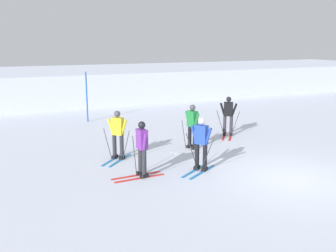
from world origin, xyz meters
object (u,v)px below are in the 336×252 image
Objects in this scene: skier_blue at (201,143)px; skier_green at (192,125)px; skier_black at (228,115)px; skier_purple at (142,147)px; trail_marker_pole at (87,97)px; skier_yellow at (118,133)px.

skier_blue is 1.00× the size of skier_green.
skier_blue is at bearing -132.92° from skier_black.
skier_purple is (-5.24, -3.36, 0.00)m from skier_black.
skier_green is at bearing 68.58° from skier_blue.
skier_blue is at bearing -111.42° from skier_green.
trail_marker_pole reaches higher than skier_green.
skier_blue is at bearing -47.95° from skier_yellow.
skier_green is at bearing 1.84° from skier_yellow.
skier_yellow is at bearing -165.95° from skier_black.
trail_marker_pole reaches higher than skier_yellow.
trail_marker_pole reaches higher than skier_black.
skier_purple is 8.86m from trail_marker_pole.
skier_black is at bearing 14.05° from skier_yellow.
trail_marker_pole is at bearing 99.69° from skier_blue.
skier_black is 6.23m from skier_purple.
skier_green is 1.00× the size of skier_purple.
skier_green is 0.67× the size of trail_marker_pole.
skier_black is 0.68× the size of trail_marker_pole.
skier_black is 1.00× the size of skier_purple.
trail_marker_pole is (0.48, 6.83, 0.35)m from skier_yellow.
trail_marker_pole is at bearing 85.98° from skier_yellow.
skier_purple is at bearing -86.28° from skier_yellow.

